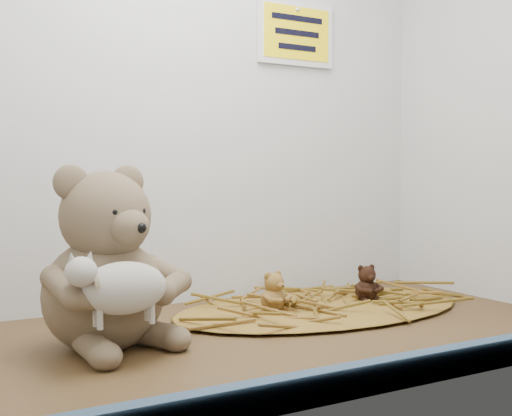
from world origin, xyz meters
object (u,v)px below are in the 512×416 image
mini_teddy_tan (273,290)px  mini_teddy_brown (366,281)px  toy_lamb (124,288)px  main_teddy (104,257)px

mini_teddy_tan → mini_teddy_brown: 20.60cm
mini_teddy_tan → mini_teddy_brown: bearing=-15.1°
toy_lamb → mini_teddy_brown: bearing=15.8°
toy_lamb → mini_teddy_tan: 36.20cm
toy_lamb → mini_teddy_tan: toy_lamb is taller
mini_teddy_tan → main_teddy: bearing=176.9°
mini_teddy_brown → toy_lamb: bearing=-157.3°
main_teddy → toy_lamb: 10.05cm
main_teddy → mini_teddy_tan: 33.91cm
toy_lamb → mini_teddy_brown: 55.19cm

